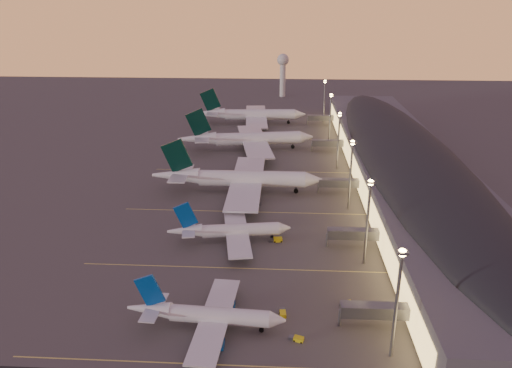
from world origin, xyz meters
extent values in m
plane|color=#423F3D|center=(0.00, 0.00, 0.00)|extent=(700.00, 700.00, 0.00)
cylinder|color=silver|center=(-1.81, -32.81, 3.52)|extent=(23.28, 5.34, 3.93)
cone|color=silver|center=(11.57, -33.64, 3.52)|extent=(3.96, 4.15, 3.93)
cone|color=silver|center=(-18.53, -31.79, 4.01)|extent=(10.65, 4.56, 3.93)
cube|color=silver|center=(-2.93, -32.75, 2.83)|extent=(8.72, 33.44, 0.43)
cylinder|color=navy|center=(-1.74, -25.52, 1.50)|extent=(5.38, 3.26, 2.95)
cylinder|color=navy|center=(-2.63, -40.06, 1.50)|extent=(5.38, 3.26, 2.95)
cube|color=navy|center=(-18.01, -31.82, 9.10)|extent=(7.22, 1.03, 8.52)
cube|color=silver|center=(-17.27, -31.86, 4.60)|extent=(4.45, 12.12, 0.28)
cylinder|color=black|center=(7.86, -33.41, 0.78)|extent=(0.33, 0.33, 1.55)
cylinder|color=black|center=(7.86, -33.41, 0.55)|extent=(1.14, 0.75, 1.10)
cylinder|color=black|center=(-3.50, -29.95, 0.78)|extent=(0.33, 0.33, 1.55)
cylinder|color=black|center=(-3.50, -29.95, 0.55)|extent=(1.14, 0.75, 1.10)
cylinder|color=black|center=(-3.84, -35.45, 0.78)|extent=(0.33, 0.33, 1.55)
cylinder|color=black|center=(-3.84, -35.45, 0.55)|extent=(1.14, 0.75, 1.10)
cylinder|color=silver|center=(-0.96, 12.37, 3.66)|extent=(24.36, 7.79, 4.09)
cone|color=silver|center=(12.81, 14.55, 3.66)|extent=(4.46, 4.64, 4.09)
cone|color=silver|center=(-18.17, 9.65, 4.17)|extent=(11.35, 5.73, 4.09)
cube|color=silver|center=(-2.11, 12.19, 2.94)|extent=(12.27, 35.09, 0.45)
cylinder|color=navy|center=(-2.53, 19.79, 1.56)|extent=(5.83, 3.88, 3.07)
cylinder|color=navy|center=(-0.16, 4.83, 1.56)|extent=(5.83, 3.88, 3.07)
cube|color=navy|center=(-17.64, 9.73, 9.47)|extent=(7.49, 1.78, 8.87)
cube|color=silver|center=(-16.87, 9.85, 4.78)|extent=(5.76, 12.85, 0.29)
cylinder|color=black|center=(9.00, 13.95, 0.81)|extent=(0.37, 0.37, 1.61)
cylinder|color=black|center=(9.00, 13.95, 0.57)|extent=(1.24, 0.89, 1.14)
cylinder|color=black|center=(-3.32, 14.90, 0.81)|extent=(0.37, 0.37, 1.61)
cylinder|color=black|center=(-3.32, 14.90, 0.57)|extent=(1.24, 0.89, 1.14)
cylinder|color=black|center=(-2.42, 9.24, 0.81)|extent=(0.37, 0.37, 1.61)
cylinder|color=black|center=(-2.42, 9.24, 0.57)|extent=(1.24, 0.89, 1.14)
cylinder|color=silver|center=(-0.20, 54.48, 5.65)|extent=(41.56, 6.48, 6.28)
cone|color=silver|center=(23.91, 54.60, 5.65)|extent=(6.73, 6.31, 6.28)
cone|color=silver|center=(-30.34, 54.34, 6.44)|extent=(18.78, 6.37, 6.28)
cube|color=silver|center=(-2.21, 54.47, 4.55)|extent=(12.35, 60.76, 0.69)
cylinder|color=#56595E|center=(-0.93, 67.84, 2.43)|extent=(9.40, 4.75, 4.71)
cylinder|color=#56595E|center=(-0.81, 41.13, 2.43)|extent=(9.40, 4.75, 4.71)
cube|color=black|center=(-29.40, 54.34, 14.55)|extent=(12.39, 1.00, 13.94)
cube|color=silver|center=(-28.06, 54.35, 7.38)|extent=(6.80, 21.88, 0.44)
cylinder|color=black|center=(17.24, 54.57, 1.26)|extent=(0.50, 0.50, 2.51)
cylinder|color=black|center=(17.24, 54.57, 0.88)|extent=(1.76, 1.11, 1.76)
cylinder|color=black|center=(-3.57, 58.86, 1.26)|extent=(0.50, 0.50, 2.51)
cylinder|color=black|center=(-3.57, 58.86, 0.88)|extent=(1.76, 1.11, 1.76)
cylinder|color=black|center=(-3.53, 50.07, 1.26)|extent=(0.50, 0.50, 2.51)
cylinder|color=black|center=(-3.53, 50.07, 0.88)|extent=(1.76, 1.11, 1.76)
cylinder|color=silver|center=(-0.86, 113.73, 5.75)|extent=(42.70, 13.41, 6.39)
cone|color=silver|center=(23.31, 117.86, 5.75)|extent=(7.79, 7.44, 6.39)
cone|color=silver|center=(-31.08, 108.57, 6.55)|extent=(19.88, 9.51, 6.39)
cube|color=silver|center=(-2.88, 113.39, 4.63)|extent=(22.48, 62.91, 0.70)
cylinder|color=#56595E|center=(-3.82, 127.00, 2.47)|extent=(10.21, 6.33, 4.79)
cylinder|color=#56595E|center=(0.75, 100.23, 2.47)|extent=(10.21, 6.33, 4.79)
cube|color=black|center=(-30.14, 108.73, 14.79)|extent=(12.58, 3.07, 14.17)
cube|color=silver|center=(-28.79, 108.96, 7.50)|extent=(10.46, 23.05, 0.45)
cylinder|color=black|center=(16.62, 116.72, 1.28)|extent=(0.59, 0.59, 2.55)
cylinder|color=black|center=(16.62, 116.72, 0.89)|extent=(1.95, 1.40, 1.79)
cylinder|color=black|center=(-4.97, 117.56, 1.28)|extent=(0.59, 0.59, 2.55)
cylinder|color=black|center=(-4.97, 117.56, 0.89)|extent=(1.95, 1.40, 1.79)
cylinder|color=black|center=(-3.47, 108.75, 1.28)|extent=(0.59, 0.59, 2.55)
cylinder|color=black|center=(-3.47, 108.75, 0.89)|extent=(1.95, 1.40, 1.79)
cylinder|color=silver|center=(-3.11, 168.76, 5.72)|extent=(42.39, 9.32, 6.36)
cone|color=silver|center=(21.24, 170.49, 5.72)|extent=(7.22, 6.82, 6.36)
cone|color=silver|center=(-33.55, 166.60, 6.52)|extent=(19.39, 7.69, 6.36)
cube|color=silver|center=(-5.14, 168.62, 4.61)|extent=(16.54, 62.17, 0.70)
cylinder|color=#56595E|center=(-4.75, 182.20, 2.46)|extent=(9.81, 5.43, 4.77)
cylinder|color=#56595E|center=(-2.83, 155.23, 2.46)|extent=(9.81, 5.43, 4.77)
cube|color=black|center=(-32.61, 166.66, 14.73)|extent=(12.58, 1.84, 14.11)
cube|color=silver|center=(-31.25, 166.76, 7.47)|extent=(8.33, 22.55, 0.45)
cylinder|color=black|center=(14.50, 170.01, 1.27)|extent=(0.54, 0.54, 2.54)
cylinder|color=black|center=(14.50, 170.01, 0.89)|extent=(1.85, 1.24, 1.78)
cylinder|color=black|center=(-6.81, 172.96, 1.27)|extent=(0.54, 0.54, 2.54)
cylinder|color=black|center=(-6.81, 172.96, 0.89)|extent=(1.85, 1.24, 1.78)
cylinder|color=black|center=(-6.18, 164.08, 1.27)|extent=(0.54, 0.54, 2.54)
cylinder|color=black|center=(-6.18, 164.08, 0.89)|extent=(1.85, 1.24, 1.78)
cube|color=#535358|center=(62.00, 72.50, 6.00)|extent=(40.00, 255.00, 12.00)
ellipsoid|color=black|center=(62.00, 72.50, 12.00)|extent=(39.00, 253.00, 10.92)
cube|color=#FFCB6A|center=(41.80, 72.50, 5.00)|extent=(0.40, 244.80, 8.00)
cube|color=#56595E|center=(34.00, -30.00, 4.50)|extent=(16.00, 3.20, 3.00)
cylinder|color=slate|center=(26.00, -30.00, 2.20)|extent=(0.70, 0.70, 4.40)
cube|color=#56595E|center=(34.00, 10.00, 4.50)|extent=(16.00, 3.20, 3.00)
cylinder|color=slate|center=(26.00, 10.00, 2.20)|extent=(0.70, 0.70, 4.40)
cube|color=#56595E|center=(34.00, 55.00, 4.50)|extent=(16.00, 3.20, 3.00)
cylinder|color=slate|center=(26.00, 55.00, 2.20)|extent=(0.70, 0.70, 4.40)
cube|color=#56595E|center=(34.00, 112.00, 4.50)|extent=(16.00, 3.20, 3.00)
cylinder|color=slate|center=(26.00, 112.00, 2.20)|extent=(0.70, 0.70, 4.40)
cube|color=#56595E|center=(34.00, 168.00, 4.50)|extent=(16.00, 3.20, 3.00)
cylinder|color=slate|center=(26.00, 168.00, 2.20)|extent=(0.70, 0.70, 4.40)
cylinder|color=slate|center=(36.00, -40.00, 12.50)|extent=(0.70, 0.70, 25.00)
cube|color=slate|center=(36.00, -40.00, 25.20)|extent=(2.20, 2.20, 0.50)
sphere|color=#FFC55F|center=(36.00, -40.00, 25.00)|extent=(1.80, 1.80, 1.80)
cylinder|color=slate|center=(36.00, 0.00, 12.50)|extent=(0.70, 0.70, 25.00)
cube|color=slate|center=(36.00, 0.00, 25.20)|extent=(2.20, 2.20, 0.50)
sphere|color=#FFC55F|center=(36.00, 0.00, 25.00)|extent=(1.80, 1.80, 1.80)
cylinder|color=slate|center=(36.00, 40.00, 12.50)|extent=(0.70, 0.70, 25.00)
cube|color=slate|center=(36.00, 40.00, 25.20)|extent=(2.20, 2.20, 0.50)
sphere|color=#FFC55F|center=(36.00, 40.00, 25.00)|extent=(1.80, 1.80, 1.80)
cylinder|color=slate|center=(36.00, 85.00, 12.50)|extent=(0.70, 0.70, 25.00)
cube|color=slate|center=(36.00, 85.00, 25.20)|extent=(2.20, 2.20, 0.50)
sphere|color=#FFC55F|center=(36.00, 85.00, 25.00)|extent=(1.80, 1.80, 1.80)
cylinder|color=slate|center=(36.00, 130.00, 12.50)|extent=(0.70, 0.70, 25.00)
cube|color=slate|center=(36.00, 130.00, 25.20)|extent=(2.20, 2.20, 0.50)
sphere|color=#FFC55F|center=(36.00, 130.00, 25.00)|extent=(1.80, 1.80, 1.80)
cylinder|color=slate|center=(36.00, 175.00, 12.50)|extent=(0.70, 0.70, 25.00)
cube|color=slate|center=(36.00, 175.00, 25.20)|extent=(2.20, 2.20, 0.50)
sphere|color=#FFC55F|center=(36.00, 175.00, 25.00)|extent=(1.80, 1.80, 1.80)
cylinder|color=silver|center=(10.00, 260.00, 13.00)|extent=(4.40, 4.40, 26.00)
sphere|color=silver|center=(10.00, 260.00, 28.00)|extent=(9.00, 9.00, 9.00)
cube|color=#D8C659|center=(0.00, -45.00, 0.01)|extent=(90.00, 0.36, 0.00)
cube|color=#D8C659|center=(0.00, -5.00, 0.01)|extent=(90.00, 0.36, 0.00)
cube|color=#D8C659|center=(0.00, 35.00, 0.01)|extent=(90.00, 0.36, 0.00)
cube|color=#D8C659|center=(0.00, 80.00, 0.01)|extent=(90.00, 0.36, 0.00)
cube|color=#D8C659|center=(0.00, 135.00, 0.01)|extent=(90.00, 0.36, 0.00)
cube|color=yellow|center=(16.35, -36.17, 0.50)|extent=(2.50, 1.98, 1.00)
cube|color=#56595E|center=(14.80, -35.64, 0.36)|extent=(1.58, 1.52, 0.73)
cylinder|color=black|center=(17.34, -35.78, 0.20)|extent=(0.43, 0.28, 0.40)
cylinder|color=black|center=(16.90, -37.07, 0.20)|extent=(0.43, 0.28, 0.40)
cylinder|color=black|center=(15.79, -35.26, 0.20)|extent=(0.43, 0.28, 0.40)
cylinder|color=black|center=(15.36, -36.55, 0.20)|extent=(0.43, 0.28, 0.40)
cube|color=yellow|center=(29.02, -21.62, 0.51)|extent=(2.62, 2.31, 1.02)
cube|color=#56595E|center=(27.57, -22.45, 0.37)|extent=(1.73, 1.69, 0.74)
cylinder|color=black|center=(29.40, -20.60, 0.20)|extent=(0.44, 0.35, 0.41)
cylinder|color=black|center=(30.09, -21.81, 0.20)|extent=(0.44, 0.35, 0.41)
cylinder|color=black|center=(27.95, -21.43, 0.20)|extent=(0.44, 0.35, 0.41)
cylinder|color=black|center=(28.64, -22.64, 0.20)|extent=(0.44, 0.35, 0.41)
cube|color=yellow|center=(10.84, 12.39, 0.62)|extent=(2.91, 2.01, 1.25)
cube|color=#56595E|center=(8.80, 12.15, 0.45)|extent=(1.75, 1.65, 0.91)
cylinder|color=black|center=(11.75, 13.35, 0.25)|extent=(0.52, 0.26, 0.50)
cylinder|color=black|center=(11.95, 11.66, 0.25)|extent=(0.52, 0.26, 0.50)
cylinder|color=black|center=(9.72, 13.12, 0.25)|extent=(0.52, 0.26, 0.50)
cylinder|color=black|center=(9.92, 11.43, 0.25)|extent=(0.52, 0.26, 0.50)
cube|color=yellow|center=(12.74, -26.99, 0.53)|extent=(1.66, 2.45, 1.07)
cube|color=#56595E|center=(12.58, -25.25, 0.39)|extent=(1.38, 1.47, 0.78)
cylinder|color=black|center=(13.55, -27.79, 0.21)|extent=(0.21, 0.44, 0.43)
cylinder|color=black|center=(12.10, -27.93, 0.21)|extent=(0.21, 0.44, 0.43)
cylinder|color=black|center=(13.39, -26.06, 0.21)|extent=(0.21, 0.44, 0.43)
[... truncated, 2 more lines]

